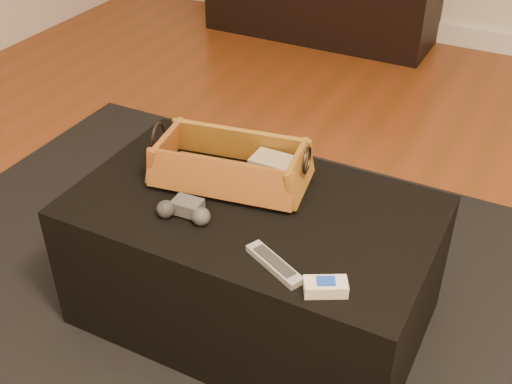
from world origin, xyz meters
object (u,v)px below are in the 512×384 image
at_px(game_controller, 185,210).
at_px(ottoman, 253,262).
at_px(silver_remote, 274,264).
at_px(cream_gadget, 326,287).
at_px(wicker_basket, 231,167).
at_px(tv_remote, 222,175).

bearing_deg(game_controller, ottoman, 46.06).
distance_m(ottoman, silver_remote, 0.34).
bearing_deg(cream_gadget, silver_remote, 170.27).
bearing_deg(wicker_basket, cream_gadget, -35.78).
height_order(ottoman, wicker_basket, wicker_basket).
xyz_separation_m(ottoman, cream_gadget, (0.31, -0.23, 0.23)).
xyz_separation_m(wicker_basket, game_controller, (-0.02, -0.21, -0.03)).
height_order(ottoman, game_controller, game_controller).
bearing_deg(game_controller, cream_gadget, -11.88).
distance_m(tv_remote, game_controller, 0.19).
relative_size(tv_remote, wicker_basket, 0.49).
distance_m(wicker_basket, cream_gadget, 0.51).
height_order(tv_remote, silver_remote, tv_remote).
bearing_deg(ottoman, game_controller, -133.94).
distance_m(tv_remote, wicker_basket, 0.04).
bearing_deg(tv_remote, cream_gadget, -48.32).
bearing_deg(ottoman, wicker_basket, 146.94).
relative_size(game_controller, silver_remote, 0.88).
bearing_deg(tv_remote, ottoman, -37.08).
height_order(ottoman, silver_remote, silver_remote).
bearing_deg(silver_remote, game_controller, 167.09).
relative_size(ottoman, wicker_basket, 2.12).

